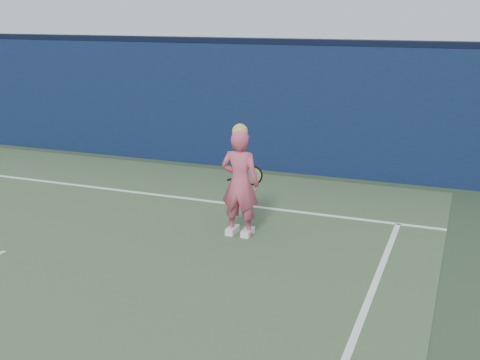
% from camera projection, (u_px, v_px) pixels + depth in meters
% --- Properties ---
extents(backstop_wall, '(24.00, 0.40, 2.50)m').
position_uv_depth(backstop_wall, '(184.00, 103.00, 12.66)').
color(backstop_wall, '#0C1A38').
rests_on(backstop_wall, ground).
extents(wall_cap, '(24.00, 0.42, 0.10)m').
position_uv_depth(wall_cap, '(183.00, 39.00, 12.31)').
color(wall_cap, black).
rests_on(wall_cap, backstop_wall).
extents(player, '(0.57, 0.37, 1.63)m').
position_uv_depth(player, '(240.00, 183.00, 8.48)').
color(player, '#CA4E67').
rests_on(player, ground).
extents(racket, '(0.57, 0.14, 0.30)m').
position_uv_depth(racket, '(251.00, 176.00, 8.88)').
color(racket, black).
rests_on(racket, ground).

